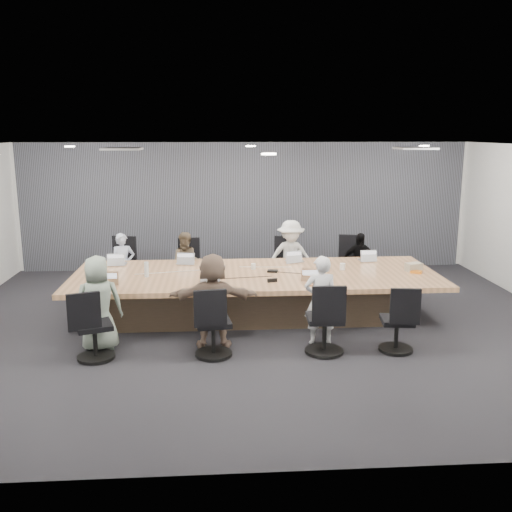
{
  "coord_description": "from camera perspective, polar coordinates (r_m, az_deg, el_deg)",
  "views": [
    {
      "loc": [
        -0.62,
        -8.62,
        3.04
      ],
      "look_at": [
        0.0,
        0.4,
        1.05
      ],
      "focal_mm": 40.0,
      "sensor_mm": 36.0,
      "label": 1
    }
  ],
  "objects": [
    {
      "name": "floor",
      "position": [
        9.16,
        0.17,
        -6.97
      ],
      "size": [
        10.0,
        8.0,
        0.0
      ],
      "primitive_type": "cube",
      "color": "#232328",
      "rests_on": "ground"
    },
    {
      "name": "ceiling",
      "position": [
        8.65,
        0.19,
        10.82
      ],
      "size": [
        10.0,
        8.0,
        0.0
      ],
      "primitive_type": "cube",
      "color": "white",
      "rests_on": "wall_back"
    },
    {
      "name": "wall_back",
      "position": [
        12.74,
        -1.12,
        5.01
      ],
      "size": [
        10.0,
        0.0,
        2.8
      ],
      "primitive_type": "cube",
      "rotation": [
        1.57,
        0.0,
        0.0
      ],
      "color": "silver",
      "rests_on": "ground"
    },
    {
      "name": "wall_front",
      "position": [
        4.94,
        3.54,
        -6.97
      ],
      "size": [
        10.0,
        0.0,
        2.8
      ],
      "primitive_type": "cube",
      "rotation": [
        -1.57,
        0.0,
        0.0
      ],
      "color": "silver",
      "rests_on": "ground"
    },
    {
      "name": "curtain",
      "position": [
        12.66,
        -1.1,
        4.96
      ],
      "size": [
        9.8,
        0.04,
        2.8
      ],
      "primitive_type": "cube",
      "color": "#545662",
      "rests_on": "ground"
    },
    {
      "name": "conference_table",
      "position": [
        9.51,
        -0.04,
        -3.69
      ],
      "size": [
        6.0,
        2.2,
        0.74
      ],
      "color": "#4F3D2E",
      "rests_on": "ground"
    },
    {
      "name": "chair_0",
      "position": [
        11.27,
        -12.82,
        -1.26
      ],
      "size": [
        0.72,
        0.72,
        0.87
      ],
      "primitive_type": null,
      "rotation": [
        0.0,
        0.0,
        2.89
      ],
      "color": "black",
      "rests_on": "ground"
    },
    {
      "name": "chair_1",
      "position": [
        11.15,
        -6.78,
        -1.41
      ],
      "size": [
        0.55,
        0.55,
        0.78
      ],
      "primitive_type": null,
      "rotation": [
        0.0,
        0.0,
        3.19
      ],
      "color": "black",
      "rests_on": "ground"
    },
    {
      "name": "chair_2",
      "position": [
        11.22,
        3.23,
        -1.21
      ],
      "size": [
        0.63,
        0.63,
        0.8
      ],
      "primitive_type": null,
      "rotation": [
        0.0,
        0.0,
        2.97
      ],
      "color": "black",
      "rests_on": "ground"
    },
    {
      "name": "chair_3",
      "position": [
        11.46,
        9.8,
        -1.05
      ],
      "size": [
        0.67,
        0.67,
        0.82
      ],
      "primitive_type": null,
      "rotation": [
        0.0,
        0.0,
        2.89
      ],
      "color": "black",
      "rests_on": "ground"
    },
    {
      "name": "chair_4",
      "position": [
        8.05,
        -15.85,
        -7.25
      ],
      "size": [
        0.68,
        0.68,
        0.79
      ],
      "primitive_type": null,
      "rotation": [
        0.0,
        0.0,
        0.33
      ],
      "color": "black",
      "rests_on": "ground"
    },
    {
      "name": "chair_5",
      "position": [
        7.87,
        -4.3,
        -7.18
      ],
      "size": [
        0.61,
        0.61,
        0.81
      ],
      "primitive_type": null,
      "rotation": [
        0.0,
        0.0,
        0.14
      ],
      "color": "black",
      "rests_on": "ground"
    },
    {
      "name": "chair_6",
      "position": [
        8.0,
        6.88,
        -6.77
      ],
      "size": [
        0.59,
        0.59,
        0.84
      ],
      "primitive_type": null,
      "rotation": [
        0.0,
        0.0,
        -0.04
      ],
      "color": "black",
      "rests_on": "ground"
    },
    {
      "name": "chair_7",
      "position": [
        8.27,
        13.9,
        -6.77
      ],
      "size": [
        0.57,
        0.57,
        0.75
      ],
      "primitive_type": null,
      "rotation": [
        0.0,
        0.0,
        -0.13
      ],
      "color": "black",
      "rests_on": "ground"
    },
    {
      "name": "person_0",
      "position": [
        10.89,
        -13.14,
        -0.89
      ],
      "size": [
        0.49,
        0.38,
        1.19
      ],
      "primitive_type": "imported",
      "rotation": [
        0.0,
        0.0,
        6.52
      ],
      "color": "#ADB8D2",
      "rests_on": "ground"
    },
    {
      "name": "laptop_0",
      "position": [
        10.33,
        -13.65,
        -0.76
      ],
      "size": [
        0.31,
        0.21,
        0.02
      ],
      "primitive_type": "cube",
      "rotation": [
        0.0,
        0.0,
        3.16
      ],
      "color": "#B2B2B7",
      "rests_on": "conference_table"
    },
    {
      "name": "person_1",
      "position": [
        10.76,
        -6.89,
        -0.79
      ],
      "size": [
        0.6,
        0.48,
        1.2
      ],
      "primitive_type": "imported",
      "rotation": [
        0.0,
        0.0,
        6.32
      ],
      "color": "brown",
      "rests_on": "ground"
    },
    {
      "name": "laptop_1",
      "position": [
        10.2,
        -7.07,
        -0.67
      ],
      "size": [
        0.33,
        0.24,
        0.02
      ],
      "primitive_type": "cube",
      "rotation": [
        0.0,
        0.0,
        3.04
      ],
      "color": "#B2B2B7",
      "rests_on": "conference_table"
    },
    {
      "name": "person_2",
      "position": [
        10.82,
        3.48,
        -0.11
      ],
      "size": [
        0.93,
        0.56,
        1.4
      ],
      "primitive_type": "imported",
      "rotation": [
        0.0,
        0.0,
        6.32
      ],
      "color": "silver",
      "rests_on": "ground"
    },
    {
      "name": "laptop_2",
      "position": [
        10.27,
        3.88,
        -0.5
      ],
      "size": [
        0.34,
        0.27,
        0.02
      ],
      "primitive_type": "cube",
      "rotation": [
        0.0,
        0.0,
        3.38
      ],
      "color": "#B2B2B7",
      "rests_on": "conference_table"
    },
    {
      "name": "person_3",
      "position": [
        11.09,
        10.26,
        -0.63
      ],
      "size": [
        0.69,
        0.32,
        1.15
      ],
      "primitive_type": "imported",
      "rotation": [
        0.0,
        0.0,
        6.23
      ],
      "color": "black",
      "rests_on": "ground"
    },
    {
      "name": "laptop_3",
      "position": [
        10.53,
        11.01,
        -0.38
      ],
      "size": [
        0.3,
        0.21,
        0.02
      ],
      "primitive_type": "cube",
      "rotation": [
        0.0,
        0.0,
        3.19
      ],
      "color": "#B2B2B7",
      "rests_on": "conference_table"
    },
    {
      "name": "person_4",
      "position": [
        8.29,
        -15.48,
        -4.59
      ],
      "size": [
        0.74,
        0.57,
        1.36
      ],
      "primitive_type": "imported",
      "rotation": [
        0.0,
        0.0,
        3.36
      ],
      "color": "gray",
      "rests_on": "ground"
    },
    {
      "name": "laptop_4",
      "position": [
        8.79,
        -14.81,
        -3.12
      ],
      "size": [
        0.34,
        0.23,
        0.02
      ],
      "primitive_type": "cube",
      "rotation": [
        0.0,
        0.0,
        0.01
      ],
      "color": "#8C6647",
      "rests_on": "conference_table"
    },
    {
      "name": "person_5",
      "position": [
        8.12,
        -4.32,
        -4.46
      ],
      "size": [
        1.29,
        0.44,
        1.38
      ],
      "primitive_type": "imported",
      "rotation": [
        0.0,
        0.0,
        3.11
      ],
      "color": "#735B4C",
      "rests_on": "ground"
    },
    {
      "name": "laptop_5",
      "position": [
        8.63,
        -4.31,
        -3.02
      ],
      "size": [
        0.35,
        0.28,
        0.02
      ],
      "primitive_type": "cube",
      "rotation": [
        0.0,
        0.0,
        -0.24
      ],
      "color": "#B2B2B7",
      "rests_on": "conference_table"
    },
    {
      "name": "person_6",
      "position": [
        8.26,
        6.47,
        -4.43
      ],
      "size": [
        0.49,
        0.32,
        1.32
      ],
      "primitive_type": "imported",
      "rotation": [
        0.0,
        0.0,
        3.12
      ],
      "color": "silver",
      "rests_on": "ground"
    },
    {
      "name": "laptop_6",
      "position": [
        8.75,
        5.84,
        -2.82
      ],
      "size": [
        0.32,
        0.26,
        0.02
      ],
      "primitive_type": "cube",
      "rotation": [
        0.0,
        0.0,
        -0.26
      ],
      "color": "#8C6647",
      "rests_on": "conference_table"
    },
    {
      "name": "bottle_green_left",
      "position": [
        9.89,
        -15.67,
        -0.8
      ],
      "size": [
        0.08,
        0.08,
        0.24
      ],
      "primitive_type": "cylinder",
      "rotation": [
        0.0,
        0.0,
        -0.34
      ],
      "color": "#559452",
      "rests_on": "conference_table"
    },
    {
      "name": "bottle_green_right",
      "position": [
        9.25,
        6.29,
        -1.33
      ],
      "size": [
        0.08,
        0.08,
        0.23
      ],
      "primitive_type": "cylinder",
      "rotation": [
        0.0,
        0.0,
        -0.37
      ],
      "color": "#559452",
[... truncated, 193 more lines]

